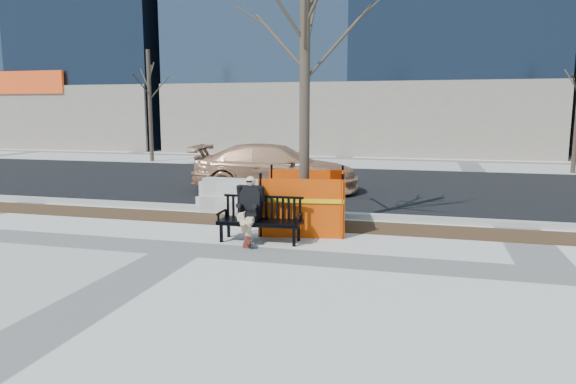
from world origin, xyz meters
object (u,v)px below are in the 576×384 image
sedan (276,192)px  jersey_barrier_right (260,214)px  tree_fence (304,229)px  jersey_barrier_left (240,214)px  seated_man (250,240)px  bench (260,241)px

sedan → jersey_barrier_right: size_ratio=1.72×
tree_fence → jersey_barrier_right: bearing=136.4°
jersey_barrier_left → jersey_barrier_right: bearing=49.0°
seated_man → tree_fence: bearing=55.5°
tree_fence → sedan: 5.18m
seated_man → jersey_barrier_right: size_ratio=0.43×
seated_man → jersey_barrier_right: seated_man is taller
sedan → jersey_barrier_left: sedan is taller
seated_man → tree_fence: (0.80, 1.25, 0.00)m
bench → seated_man: bearing=168.6°
tree_fence → jersey_barrier_left: tree_fence is taller
bench → jersey_barrier_left: size_ratio=0.65×
jersey_barrier_right → tree_fence: bearing=-40.4°
sedan → jersey_barrier_left: 3.65m
jersey_barrier_left → jersey_barrier_right: jersey_barrier_right is taller
tree_fence → jersey_barrier_right: 1.96m
tree_fence → jersey_barrier_right: size_ratio=2.18×
bench → seated_man: size_ratio=1.31×
sedan → jersey_barrier_left: size_ratio=1.99×
jersey_barrier_left → jersey_barrier_right: size_ratio=0.86×
tree_fence → sedan: size_ratio=1.27×
sedan → jersey_barrier_left: bearing=174.7°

